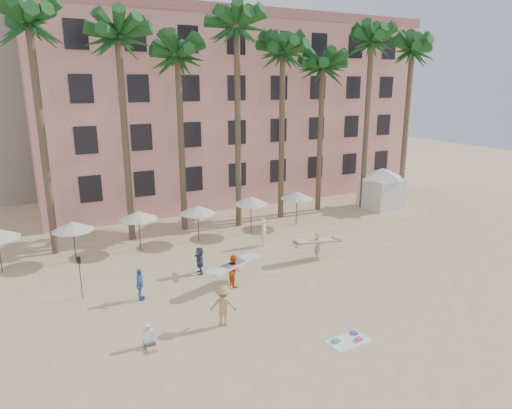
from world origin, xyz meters
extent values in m
plane|color=#D1B789|center=(0.00, 0.00, 0.00)|extent=(120.00, 120.00, 0.00)
cube|color=#F9A197|center=(7.00, 26.00, 8.00)|extent=(35.00, 14.00, 16.00)
cylinder|color=brown|center=(-10.00, 14.50, 7.00)|extent=(0.44, 0.44, 14.00)
cylinder|color=brown|center=(-5.00, 15.00, 6.75)|extent=(0.44, 0.44, 13.50)
cylinder|color=brown|center=(-1.00, 15.50, 6.25)|extent=(0.44, 0.44, 12.50)
cylinder|color=brown|center=(3.00, 14.50, 7.25)|extent=(0.44, 0.44, 14.50)
cylinder|color=brown|center=(7.00, 15.00, 6.50)|extent=(0.44, 0.44, 13.00)
cylinder|color=brown|center=(11.00, 15.50, 6.00)|extent=(0.44, 0.44, 12.00)
cylinder|color=brown|center=(15.00, 14.50, 7.00)|extent=(0.44, 0.44, 14.00)
cylinder|color=brown|center=(20.00, 15.00, 6.75)|extent=(0.44, 0.44, 13.50)
cylinder|color=#332B23|center=(-9.00, 12.40, 1.20)|extent=(0.07, 0.07, 2.40)
cone|color=beige|center=(-9.00, 12.40, 2.25)|extent=(2.50, 2.50, 0.55)
cylinder|color=#332B23|center=(-5.00, 12.60, 1.25)|extent=(0.07, 0.07, 2.50)
cone|color=beige|center=(-5.00, 12.60, 2.35)|extent=(2.50, 2.50, 0.55)
cylinder|color=#332B23|center=(-1.00, 12.50, 1.20)|extent=(0.07, 0.07, 2.40)
cone|color=beige|center=(-1.00, 12.50, 2.25)|extent=(2.50, 2.50, 0.55)
cylinder|color=#332B23|center=(3.00, 12.40, 1.30)|extent=(0.07, 0.07, 2.60)
cone|color=beige|center=(3.00, 12.40, 2.45)|extent=(2.50, 2.50, 0.55)
cylinder|color=#332B23|center=(7.00, 12.60, 1.25)|extent=(0.07, 0.07, 2.50)
cone|color=beige|center=(7.00, 12.60, 2.35)|extent=(2.50, 2.50, 0.55)
cube|color=silver|center=(16.37, 13.63, 1.30)|extent=(3.17, 3.17, 2.60)
cone|color=silver|center=(16.37, 13.63, 3.05)|extent=(4.75, 4.75, 0.90)
cube|color=white|center=(0.19, -2.45, 0.01)|extent=(1.86, 1.11, 0.02)
cube|color=#2AB79B|center=(-0.32, -2.28, 0.07)|extent=(0.31, 0.27, 0.10)
cube|color=#E23FA8|center=(0.60, -2.63, 0.08)|extent=(0.29, 0.24, 0.12)
cube|color=#5C44A3|center=(0.77, -2.12, 0.06)|extent=(0.28, 0.32, 0.08)
imported|color=tan|center=(4.38, 5.93, 0.86)|extent=(0.67, 0.75, 1.72)
cube|color=#D7D386|center=(4.38, 5.93, 1.21)|extent=(3.12, 0.87, 0.37)
imported|color=#DE5617|center=(-1.81, 4.82, 0.87)|extent=(0.66, 0.84, 1.74)
cube|color=white|center=(-1.81, 4.82, 1.22)|extent=(3.02, 1.68, 0.30)
imported|color=tan|center=(-3.95, 1.26, 0.94)|extent=(1.40, 1.19, 1.88)
imported|color=#5176BE|center=(-6.69, 5.40, 0.83)|extent=(0.75, 1.05, 1.66)
imported|color=#383F62|center=(-2.88, 7.17, 0.79)|extent=(0.81, 1.54, 1.58)
imported|color=white|center=(2.57, 9.60, 0.93)|extent=(0.73, 0.81, 1.86)
cylinder|color=black|center=(-9.29, 6.99, 1.05)|extent=(0.04, 0.04, 2.10)
cube|color=black|center=(-9.29, 6.99, 2.05)|extent=(0.18, 0.03, 0.35)
cube|color=#3F3F4C|center=(-7.39, 0.98, 0.11)|extent=(0.42, 0.40, 0.23)
cube|color=tan|center=(-7.39, 0.65, 0.06)|extent=(0.38, 0.42, 0.11)
cube|color=white|center=(-7.39, 1.03, 0.47)|extent=(0.41, 0.24, 0.52)
sphere|color=tan|center=(-7.39, 1.03, 0.85)|extent=(0.23, 0.23, 0.23)
camera|label=1|loc=(-11.09, -15.92, 10.53)|focal=32.00mm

